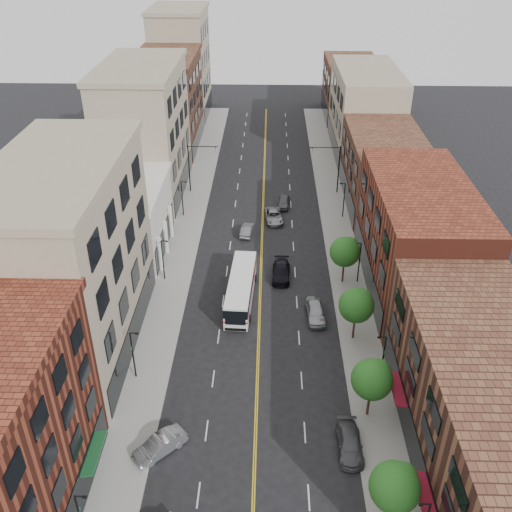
# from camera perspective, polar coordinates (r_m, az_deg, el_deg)

# --- Properties ---
(ground) EXTENTS (220.00, 220.00, 0.00)m
(ground) POSITION_cam_1_polar(r_m,az_deg,el_deg) (47.19, -0.10, -18.95)
(ground) COLOR black
(ground) RESTS_ON ground
(sidewalk_left) EXTENTS (4.00, 110.00, 0.15)m
(sidewalk_left) POSITION_cam_1_polar(r_m,az_deg,el_deg) (75.34, -7.01, 2.31)
(sidewalk_left) COLOR gray
(sidewalk_left) RESTS_ON ground
(sidewalk_right) EXTENTS (4.00, 110.00, 0.15)m
(sidewalk_right) POSITION_cam_1_polar(r_m,az_deg,el_deg) (75.11, 8.27, 2.11)
(sidewalk_right) COLOR gray
(sidewalk_right) RESTS_ON ground
(bldg_l_tanoffice) EXTENTS (10.00, 22.00, 18.00)m
(bldg_l_tanoffice) POSITION_cam_1_polar(r_m,az_deg,el_deg) (54.10, -18.04, -0.71)
(bldg_l_tanoffice) COLOR gray
(bldg_l_tanoffice) RESTS_ON ground
(bldg_l_white) EXTENTS (10.00, 14.00, 8.00)m
(bldg_l_white) POSITION_cam_1_polar(r_m,az_deg,el_deg) (71.43, -13.21, 3.53)
(bldg_l_white) COLOR silver
(bldg_l_white) RESTS_ON ground
(bldg_l_far_a) EXTENTS (10.00, 20.00, 18.00)m
(bldg_l_far_a) POSITION_cam_1_polar(r_m,az_deg,el_deg) (84.70, -11.04, 11.92)
(bldg_l_far_a) COLOR gray
(bldg_l_far_a) RESTS_ON ground
(bldg_l_far_b) EXTENTS (10.00, 20.00, 15.00)m
(bldg_l_far_b) POSITION_cam_1_polar(r_m,az_deg,el_deg) (103.85, -8.80, 14.84)
(bldg_l_far_b) COLOR #583023
(bldg_l_far_b) RESTS_ON ground
(bldg_l_far_c) EXTENTS (10.00, 16.00, 20.00)m
(bldg_l_far_c) POSITION_cam_1_polar(r_m,az_deg,el_deg) (120.44, -7.49, 18.43)
(bldg_l_far_c) COLOR gray
(bldg_l_far_c) RESTS_ON ground
(bldg_r_near) EXTENTS (10.00, 26.00, 10.00)m
(bldg_r_near) POSITION_cam_1_polar(r_m,az_deg,el_deg) (46.36, 22.09, -14.08)
(bldg_r_near) COLOR #583023
(bldg_r_near) RESTS_ON ground
(bldg_r_mid) EXTENTS (10.00, 22.00, 12.00)m
(bldg_r_mid) POSITION_cam_1_polar(r_m,az_deg,el_deg) (64.13, 15.86, 1.82)
(bldg_r_mid) COLOR #5C2318
(bldg_r_mid) RESTS_ON ground
(bldg_r_far_a) EXTENTS (10.00, 20.00, 10.00)m
(bldg_r_far_a) POSITION_cam_1_polar(r_m,az_deg,el_deg) (83.01, 12.70, 8.37)
(bldg_r_far_a) COLOR #583023
(bldg_r_far_a) RESTS_ON ground
(bldg_r_far_b) EXTENTS (10.00, 22.00, 14.00)m
(bldg_r_far_b) POSITION_cam_1_polar(r_m,az_deg,el_deg) (101.82, 10.84, 14.03)
(bldg_r_far_b) COLOR gray
(bldg_r_far_b) RESTS_ON ground
(bldg_r_far_c) EXTENTS (10.00, 18.00, 11.00)m
(bldg_r_far_c) POSITION_cam_1_polar(r_m,az_deg,el_deg) (121.26, 9.43, 16.18)
(bldg_r_far_c) COLOR #583023
(bldg_r_far_c) RESTS_ON ground
(tree_r_0) EXTENTS (3.40, 3.40, 5.59)m
(tree_r_0) POSITION_cam_1_polar(r_m,az_deg,el_deg) (41.16, 13.82, -21.37)
(tree_r_0) COLOR black
(tree_r_0) RESTS_ON sidewalk_right
(tree_r_1) EXTENTS (3.40, 3.40, 5.59)m
(tree_r_1) POSITION_cam_1_polar(r_m,az_deg,el_deg) (47.74, 11.62, -11.86)
(tree_r_1) COLOR black
(tree_r_1) RESTS_ON sidewalk_right
(tree_r_2) EXTENTS (3.40, 3.40, 5.59)m
(tree_r_2) POSITION_cam_1_polar(r_m,az_deg,el_deg) (55.36, 10.09, -4.79)
(tree_r_2) COLOR black
(tree_r_2) RESTS_ON sidewalk_right
(tree_r_3) EXTENTS (3.40, 3.40, 5.59)m
(tree_r_3) POSITION_cam_1_polar(r_m,az_deg,el_deg) (63.63, 8.96, 0.51)
(tree_r_3) COLOR black
(tree_r_3) RESTS_ON sidewalk_right
(lamp_l_1) EXTENTS (0.81, 0.55, 5.05)m
(lamp_l_1) POSITION_cam_1_polar(r_m,az_deg,el_deg) (52.02, -12.18, -9.40)
(lamp_l_1) COLOR black
(lamp_l_1) RESTS_ON sidewalk_left
(lamp_l_2) EXTENTS (0.81, 0.55, 5.05)m
(lamp_l_2) POSITION_cam_1_polar(r_m,az_deg,el_deg) (64.68, -9.27, -0.17)
(lamp_l_2) COLOR black
(lamp_l_2) RESTS_ON sidewalk_left
(lamp_l_3) EXTENTS (0.81, 0.55, 5.05)m
(lamp_l_3) POSITION_cam_1_polar(r_m,az_deg,el_deg) (78.57, -7.37, 5.93)
(lamp_l_3) COLOR black
(lamp_l_3) RESTS_ON sidewalk_left
(lamp_r_1) EXTENTS (0.81, 0.55, 5.05)m
(lamp_r_1) POSITION_cam_1_polar(r_m,az_deg,el_deg) (51.66, 12.56, -9.79)
(lamp_r_1) COLOR black
(lamp_r_1) RESTS_ON sidewalk_right
(lamp_r_2) EXTENTS (0.81, 0.55, 5.05)m
(lamp_r_2) POSITION_cam_1_polar(r_m,az_deg,el_deg) (64.39, 10.26, -0.42)
(lamp_r_2) COLOR black
(lamp_r_2) RESTS_ON sidewalk_right
(lamp_r_3) EXTENTS (0.81, 0.55, 5.05)m
(lamp_r_3) POSITION_cam_1_polar(r_m,az_deg,el_deg) (78.33, 8.77, 5.73)
(lamp_r_3) COLOR black
(lamp_r_3) RESTS_ON sidewalk_right
(signal_mast_left) EXTENTS (4.49, 0.18, 7.20)m
(signal_mast_left) POSITION_cam_1_polar(r_m,az_deg,el_deg) (85.06, -6.24, 9.26)
(signal_mast_left) COLOR black
(signal_mast_left) RESTS_ON sidewalk_left
(signal_mast_right) EXTENTS (4.49, 0.18, 7.20)m
(signal_mast_right) POSITION_cam_1_polar(r_m,az_deg,el_deg) (84.86, 7.82, 9.10)
(signal_mast_right) COLOR black
(signal_mast_right) RESTS_ON sidewalk_right
(city_bus) EXTENTS (3.16, 11.37, 2.89)m
(city_bus) POSITION_cam_1_polar(r_m,az_deg,el_deg) (61.17, -1.52, -3.17)
(city_bus) COLOR white
(city_bus) RESTS_ON ground
(car_angle_b) EXTENTS (4.23, 4.14, 1.45)m
(car_angle_b) POSITION_cam_1_polar(r_m,az_deg,el_deg) (47.21, -9.60, -18.17)
(car_angle_b) COLOR #A8AAAF
(car_angle_b) RESTS_ON ground
(car_parked_mid) EXTENTS (1.94, 4.65, 1.34)m
(car_parked_mid) POSITION_cam_1_polar(r_m,az_deg,el_deg) (47.37, 9.36, -18.03)
(car_parked_mid) COLOR #4B4A4F
(car_parked_mid) RESTS_ON ground
(car_parked_far) EXTENTS (2.15, 4.74, 1.58)m
(car_parked_far) POSITION_cam_1_polar(r_m,az_deg,el_deg) (59.48, 5.97, -5.55)
(car_parked_far) COLOR #9B9EA2
(car_parked_far) RESTS_ON ground
(car_lane_behind) EXTENTS (1.84, 4.07, 1.29)m
(car_lane_behind) POSITION_cam_1_polar(r_m,az_deg,el_deg) (74.30, -0.91, 2.62)
(car_lane_behind) COLOR #525257
(car_lane_behind) RESTS_ON ground
(car_lane_a) EXTENTS (2.21, 5.07, 1.45)m
(car_lane_a) POSITION_cam_1_polar(r_m,az_deg,el_deg) (65.57, 2.53, -1.59)
(car_lane_a) COLOR black
(car_lane_a) RESTS_ON ground
(car_lane_b) EXTENTS (2.92, 5.18, 1.37)m
(car_lane_b) POSITION_cam_1_polar(r_m,az_deg,el_deg) (77.74, 1.78, 4.02)
(car_lane_b) COLOR gray
(car_lane_b) RESTS_ON ground
(car_lane_c) EXTENTS (2.07, 4.22, 1.38)m
(car_lane_c) POSITION_cam_1_polar(r_m,az_deg,el_deg) (81.70, 2.79, 5.42)
(car_lane_c) COLOR #4A4A4F
(car_lane_c) RESTS_ON ground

